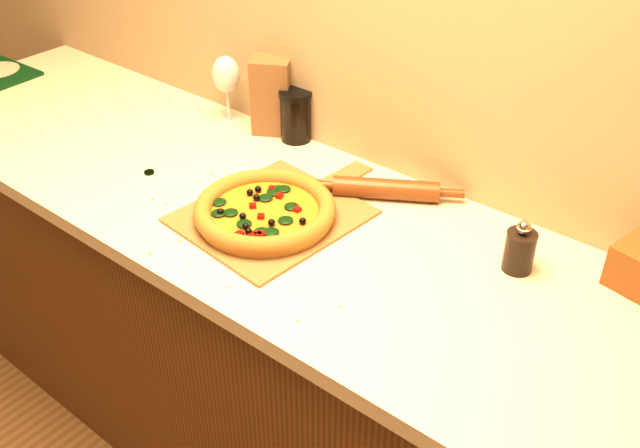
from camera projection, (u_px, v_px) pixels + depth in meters
The scene contains 10 objects.
cabinet at pixel (311, 370), 1.90m from camera, with size 2.80×0.65×0.86m, color #41240D.
countertop at pixel (310, 232), 1.64m from camera, with size 2.84×0.68×0.04m, color beige.
pizza_peel at pixel (276, 213), 1.67m from camera, with size 0.38×0.54×0.01m.
pizza at pixel (265, 211), 1.63m from camera, with size 0.33×0.33×0.05m.
bottle_cap at pixel (149, 172), 1.82m from camera, with size 0.03×0.03×0.01m, color black.
pepper_grinder at pixel (520, 250), 1.47m from camera, with size 0.06×0.06×0.12m.
rolling_pin at pixel (386, 189), 1.71m from camera, with size 0.33×0.21×0.05m.
wine_glass at pixel (226, 76), 1.99m from camera, with size 0.08×0.08×0.20m.
paper_bag at pixel (272, 96), 1.96m from camera, with size 0.11×0.09×0.21m, color brown.
dark_jar at pixel (296, 115), 1.94m from camera, with size 0.09×0.09×0.14m.
Camera 1 is at (0.86, 0.39, 1.83)m, focal length 40.00 mm.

